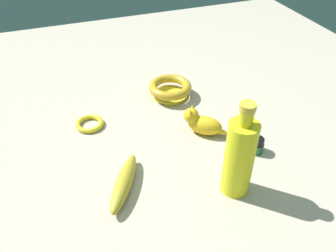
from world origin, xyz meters
The scene contains 7 objects.
ground centered at (0.00, 0.00, 0.00)m, with size 2.00×2.00×0.00m, color #BCB29E.
bangle centered at (0.15, 0.20, 0.01)m, with size 0.09×0.09×0.02m, color yellow.
nail_polish_jar centered at (-0.13, -0.22, 0.02)m, with size 0.04×0.04×0.04m.
banana centered at (-0.14, 0.17, 0.02)m, with size 0.20×0.04×0.04m, color gold.
bowl centered at (0.22, -0.09, 0.03)m, with size 0.15×0.15×0.05m.
cat_figurine centered at (0.00, -0.11, 0.04)m, with size 0.11×0.12×0.08m.
bottle_tall centered at (-0.23, -0.09, 0.11)m, with size 0.07×0.07×0.26m.
Camera 1 is at (-0.74, 0.27, 0.67)m, focal length 37.46 mm.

